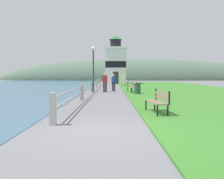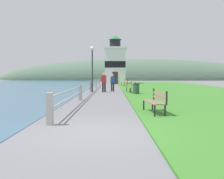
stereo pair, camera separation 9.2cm
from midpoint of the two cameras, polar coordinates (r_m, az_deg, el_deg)
The scene contains 12 objects.
ground_plane at distance 6.59m, azimuth -4.07°, elevation -9.84°, with size 160.00×160.00×0.00m, color slate.
grass_verge at distance 25.00m, azimuth 16.26°, elevation -0.14°, with size 12.00×52.67×0.06m.
seawall_railing at distance 21.92m, azimuth -4.74°, elevation 0.96°, with size 0.18×29.02×0.98m.
park_bench_near at distance 9.64m, azimuth 10.28°, elevation -2.44°, with size 0.65×1.74×0.94m.
park_bench_midway at distance 20.78m, azimuth 4.63°, elevation 0.70°, with size 0.64×1.73×0.94m.
park_bench_far at distance 32.53m, azimuth 3.04°, elevation 1.67°, with size 0.73×1.95×0.94m.
lighthouse at distance 42.31m, azimuth 0.78°, elevation 6.04°, with size 3.85×3.85×8.10m.
person_strolling at distance 21.58m, azimuth -1.73°, elevation 1.81°, with size 0.43×0.25×1.69m.
person_by_railing at distance 22.90m, azimuth 0.27°, elevation 1.73°, with size 0.38×0.21×1.56m.
trash_bin at distance 18.99m, azimuth 5.68°, elevation 0.10°, with size 0.54×0.54×0.84m.
lamp_post at distance 21.77m, azimuth -4.40°, elevation 6.62°, with size 0.36×0.36×3.96m.
distant_hillside at distance 71.92m, azimuth 6.04°, elevation 2.16°, with size 80.00×16.00×12.00m.
Camera 2 is at (0.51, -6.40, 1.51)m, focal length 40.00 mm.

